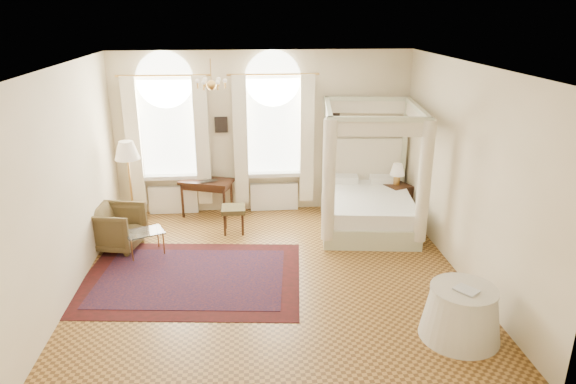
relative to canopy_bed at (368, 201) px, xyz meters
name	(u,v)px	position (x,y,z in m)	size (l,w,h in m)	color
ground	(273,277)	(-1.95, -1.81, -0.54)	(6.00, 6.00, 0.00)	olive
room_walls	(272,158)	(-1.95, -1.81, 1.44)	(6.00, 6.00, 6.00)	#F7E2BC
window_left	(169,144)	(-3.85, 1.06, 0.94)	(1.62, 0.27, 3.29)	silver
window_right	(274,142)	(-1.75, 1.06, 0.94)	(1.62, 0.27, 3.29)	silver
chandelier	(211,84)	(-2.85, -0.61, 2.36)	(0.51, 0.45, 0.50)	#B6843C
wall_pictures	(268,122)	(-1.86, 1.16, 1.35)	(2.54, 0.03, 0.39)	black
canopy_bed	(368,201)	(0.00, 0.00, 0.00)	(2.06, 2.42, 2.39)	beige
nightstand	(397,201)	(0.75, 0.54, -0.21)	(0.47, 0.42, 0.66)	#331B0E
nightstand_lamp	(397,171)	(0.73, 0.60, 0.41)	(0.30, 0.30, 0.44)	#B6843C
writing_desk	(206,185)	(-3.14, 0.89, 0.12)	(1.15, 0.85, 0.77)	#331B0E
laptop	(208,181)	(-3.10, 0.81, 0.25)	(0.37, 0.24, 0.03)	black
stool	(233,211)	(-2.59, 0.00, -0.12)	(0.45, 0.45, 0.51)	#47401E
armchair	(117,228)	(-4.65, -0.50, -0.16)	(0.83, 0.85, 0.78)	#4C3D20
coffee_table	(145,234)	(-4.11, -0.81, -0.16)	(0.75, 0.66, 0.43)	silver
floor_lamp	(127,155)	(-4.49, 0.20, 0.98)	(0.46, 0.46, 1.78)	#B6843C
oriental_rug	(192,277)	(-3.24, -1.73, -0.54)	(3.67, 2.81, 0.01)	#471111
side_table	(461,313)	(0.38, -3.60, -0.20)	(1.04, 1.04, 0.71)	beige
book	(462,293)	(0.29, -3.72, 0.18)	(0.21, 0.28, 0.03)	black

